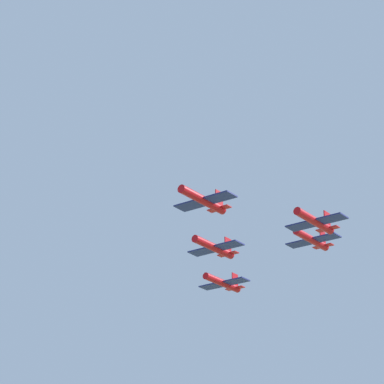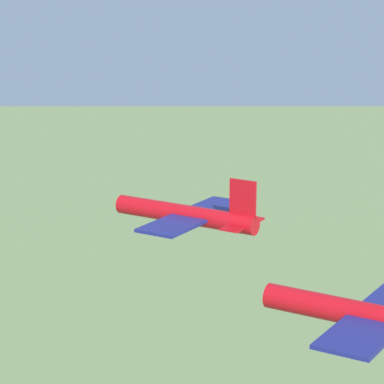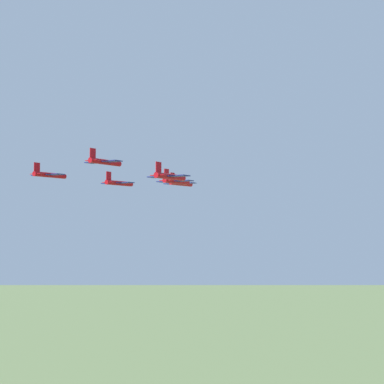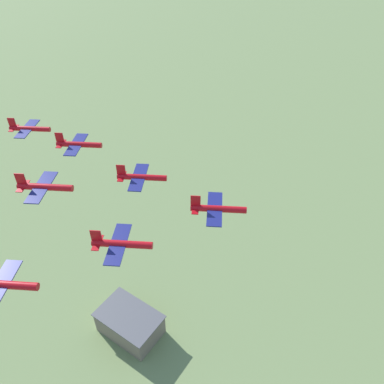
# 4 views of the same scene
# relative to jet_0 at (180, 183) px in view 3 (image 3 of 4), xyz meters

# --- Properties ---
(jet_0) EXTENTS (10.64, 10.42, 3.72)m
(jet_0) POSITION_rel_jet_0_xyz_m (0.00, 0.00, 0.00)
(jet_0) COLOR #B20C14
(jet_1) EXTENTS (10.64, 10.42, 3.72)m
(jet_1) POSITION_rel_jet_0_xyz_m (-19.92, 0.13, -0.51)
(jet_1) COLOR #B20C14
(jet_2) EXTENTS (10.64, 10.42, 3.72)m
(jet_2) POSITION_rel_jet_0_xyz_m (-9.80, -17.35, -0.77)
(jet_2) COLOR #B20C14
(jet_3) EXTENTS (10.64, 10.42, 3.72)m
(jet_3) POSITION_rel_jet_0_xyz_m (-39.85, 0.27, 1.11)
(jet_3) COLOR #B20C14
(jet_4) EXTENTS (10.64, 10.42, 3.72)m
(jet_4) POSITION_rel_jet_0_xyz_m (-29.72, -17.21, 3.51)
(jet_4) COLOR #B20C14
(jet_5) EXTENTS (10.64, 10.42, 3.72)m
(jet_5) POSITION_rel_jet_0_xyz_m (-19.59, -34.70, -1.09)
(jet_5) COLOR #B20C14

